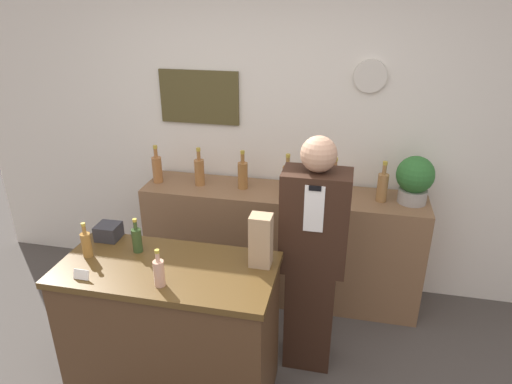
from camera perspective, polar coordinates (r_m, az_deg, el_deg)
name	(u,v)px	position (r m, az deg, el deg)	size (l,w,h in m)	color
back_wall	(267,129)	(3.70, 1.37, 7.91)	(5.20, 0.09, 2.70)	silver
back_shelf	(281,244)	(3.76, 3.12, -6.52)	(2.20, 0.46, 0.94)	brown
display_counter	(172,331)	(2.96, -10.42, -16.73)	(1.25, 0.60, 0.93)	#4C331E
shopkeeper	(313,260)	(2.94, 7.08, -8.39)	(0.41, 0.26, 1.62)	#331E14
potted_plant	(415,179)	(3.49, 19.24, 1.60)	(0.27, 0.27, 0.35)	#9E998E
paper_bag	(261,241)	(2.57, 0.61, -6.09)	(0.12, 0.11, 0.31)	tan
price_card_left	(81,275)	(2.69, -21.01, -9.61)	(0.09, 0.02, 0.06)	white
gift_box	(109,232)	(3.03, -17.95, -4.73)	(0.14, 0.14, 0.10)	#2D2D33
counter_bottle_0	(86,244)	(2.86, -20.44, -6.09)	(0.06, 0.06, 0.22)	olive
counter_bottle_1	(137,239)	(2.82, -14.66, -5.74)	(0.06, 0.06, 0.22)	#314923
counter_bottle_2	(159,272)	(2.49, -12.02, -9.78)	(0.06, 0.06, 0.22)	tan
shelf_bottle_0	(157,169)	(3.77, -12.26, 2.89)	(0.08, 0.08, 0.31)	#A36737
shelf_bottle_1	(199,171)	(3.65, -7.08, 2.60)	(0.08, 0.08, 0.31)	#9E6635
shelf_bottle_2	(243,174)	(3.56, -1.67, 2.22)	(0.08, 0.08, 0.31)	#986533
shelf_bottle_3	(287,178)	(3.50, 3.94, 1.74)	(0.08, 0.08, 0.31)	olive
shelf_bottle_4	(334,182)	(3.47, 9.71, 1.23)	(0.08, 0.08, 0.31)	#99633D
shelf_bottle_5	(382,186)	(3.47, 15.53, 0.68)	(0.08, 0.08, 0.31)	#9B6E3E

